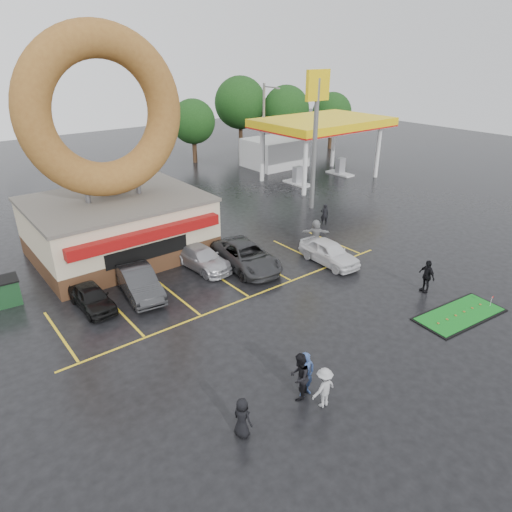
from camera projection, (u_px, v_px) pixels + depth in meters
ground at (293, 325)px, 21.73m from camera, size 120.00×120.00×0.00m
donut_shop at (113, 186)px, 27.45m from camera, size 10.20×8.70×13.50m
gas_station at (301, 137)px, 46.37m from camera, size 12.30×13.65×5.90m
shell_sign at (316, 115)px, 34.52m from camera, size 2.20×0.36×10.60m
streetlight_mid at (157, 146)px, 36.93m from camera, size 0.40×2.21×9.00m
streetlight_right at (264, 129)px, 44.38m from camera, size 0.40×2.21×9.00m
tree_far_a at (286, 109)px, 55.60m from camera, size 5.60×5.60×8.00m
tree_far_b at (332, 112)px, 57.81m from camera, size 4.90×4.90×7.00m
tree_far_c at (240, 103)px, 55.94m from camera, size 6.30×6.30×9.00m
tree_far_d at (193, 122)px, 50.57m from camera, size 4.90×4.90×7.00m
car_black at (92, 297)px, 22.92m from camera, size 1.57×3.65×1.23m
car_dgrey at (139, 282)px, 24.12m from camera, size 2.18×4.71×1.50m
car_silver at (202, 258)px, 27.15m from camera, size 2.16×4.53×1.28m
car_grey at (246, 256)px, 27.14m from camera, size 3.07×5.59×1.48m
car_white at (329, 252)px, 27.70m from camera, size 1.90×4.28×1.43m
person_blue at (306, 374)px, 17.04m from camera, size 0.70×0.48×1.87m
person_blackjkt at (299, 377)px, 16.88m from camera, size 1.18×1.12×1.92m
person_hoodie at (324, 388)px, 16.55m from camera, size 1.05×0.61×1.63m
person_bystander at (242, 418)px, 15.28m from camera, size 0.64×0.83×1.52m
person_cameraman at (427, 276)px, 24.39m from camera, size 0.69×1.15×1.83m
person_walker_near at (316, 234)px, 29.77m from camera, size 1.72×1.59×1.92m
person_walker_far at (324, 214)px, 33.73m from camera, size 0.70×0.66×1.60m
dumpster at (0, 293)px, 23.21m from camera, size 1.89×1.34×1.30m
putting_green at (460, 314)px, 22.52m from camera, size 5.02×2.58×0.60m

